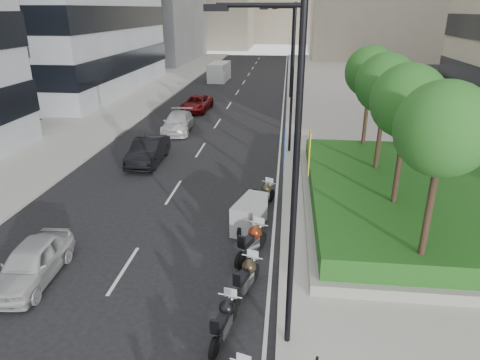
# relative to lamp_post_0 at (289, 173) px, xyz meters

# --- Properties ---
(ground) EXTENTS (160.00, 160.00, 0.00)m
(ground) POSITION_rel_lamp_post_0_xyz_m (-4.14, -1.00, -5.07)
(ground) COLOR black
(ground) RESTS_ON ground
(sidewalk_right) EXTENTS (10.00, 100.00, 0.15)m
(sidewalk_right) POSITION_rel_lamp_post_0_xyz_m (4.86, 29.00, -4.99)
(sidewalk_right) COLOR #9E9B93
(sidewalk_right) RESTS_ON ground
(sidewalk_left) EXTENTS (8.00, 100.00, 0.15)m
(sidewalk_left) POSITION_rel_lamp_post_0_xyz_m (-16.14, 29.00, -4.99)
(sidewalk_left) COLOR #9E9B93
(sidewalk_left) RESTS_ON ground
(lane_edge) EXTENTS (0.12, 100.00, 0.01)m
(lane_edge) POSITION_rel_lamp_post_0_xyz_m (-0.44, 29.00, -5.06)
(lane_edge) COLOR silver
(lane_edge) RESTS_ON ground
(lane_centre) EXTENTS (0.12, 100.00, 0.01)m
(lane_centre) POSITION_rel_lamp_post_0_xyz_m (-5.64, 29.00, -5.06)
(lane_centre) COLOR silver
(lane_centre) RESTS_ON ground
(planter) EXTENTS (10.00, 14.00, 0.40)m
(planter) POSITION_rel_lamp_post_0_xyz_m (5.86, 9.00, -4.72)
(planter) COLOR gray
(planter) RESTS_ON sidewalk_right
(hedge) EXTENTS (9.40, 13.40, 0.80)m
(hedge) POSITION_rel_lamp_post_0_xyz_m (5.86, 9.00, -4.12)
(hedge) COLOR #1B4614
(hedge) RESTS_ON planter
(tree_0) EXTENTS (2.80, 2.80, 6.30)m
(tree_0) POSITION_rel_lamp_post_0_xyz_m (4.36, 3.00, 0.36)
(tree_0) COLOR #332319
(tree_0) RESTS_ON planter
(tree_1) EXTENTS (2.80, 2.80, 6.30)m
(tree_1) POSITION_rel_lamp_post_0_xyz_m (4.36, 7.00, 0.36)
(tree_1) COLOR #332319
(tree_1) RESTS_ON planter
(tree_2) EXTENTS (2.80, 2.80, 6.30)m
(tree_2) POSITION_rel_lamp_post_0_xyz_m (4.36, 11.00, 0.36)
(tree_2) COLOR #332319
(tree_2) RESTS_ON planter
(tree_3) EXTENTS (2.80, 2.80, 6.30)m
(tree_3) POSITION_rel_lamp_post_0_xyz_m (4.36, 15.00, 0.36)
(tree_3) COLOR #332319
(tree_3) RESTS_ON planter
(lamp_post_0) EXTENTS (2.34, 0.45, 9.00)m
(lamp_post_0) POSITION_rel_lamp_post_0_xyz_m (0.00, 0.00, 0.00)
(lamp_post_0) COLOR black
(lamp_post_0) RESTS_ON ground
(lamp_post_1) EXTENTS (2.34, 0.45, 9.00)m
(lamp_post_1) POSITION_rel_lamp_post_0_xyz_m (0.00, 17.00, 0.00)
(lamp_post_1) COLOR black
(lamp_post_1) RESTS_ON ground
(lamp_post_2) EXTENTS (2.34, 0.45, 9.00)m
(lamp_post_2) POSITION_rel_lamp_post_0_xyz_m (0.00, 35.00, 0.00)
(lamp_post_2) COLOR black
(lamp_post_2) RESTS_ON ground
(motorcycle_2) EXTENTS (0.73, 2.12, 1.07)m
(motorcycle_2) POSITION_rel_lamp_post_0_xyz_m (-1.60, 0.09, -4.50)
(motorcycle_2) COLOR black
(motorcycle_2) RESTS_ON ground
(motorcycle_3) EXTENTS (0.89, 2.12, 1.08)m
(motorcycle_3) POSITION_rel_lamp_post_0_xyz_m (-1.19, 2.19, -4.49)
(motorcycle_3) COLOR black
(motorcycle_3) RESTS_ON ground
(motorcycle_4) EXTENTS (1.11, 2.21, 1.16)m
(motorcycle_4) POSITION_rel_lamp_post_0_xyz_m (-1.19, 4.38, -4.44)
(motorcycle_4) COLOR black
(motorcycle_4) RESTS_ON ground
(motorcycle_5) EXTENTS (1.43, 2.31, 1.31)m
(motorcycle_5) POSITION_rel_lamp_post_0_xyz_m (-1.48, 6.56, -4.41)
(motorcycle_5) COLOR black
(motorcycle_5) RESTS_ON ground
(motorcycle_6) EXTENTS (1.07, 2.03, 1.08)m
(motorcycle_6) POSITION_rel_lamp_post_0_xyz_m (-1.01, 8.75, -4.49)
(motorcycle_6) COLOR black
(motorcycle_6) RESTS_ON ground
(car_a) EXTENTS (1.80, 4.03, 1.34)m
(car_a) POSITION_rel_lamp_post_0_xyz_m (-8.46, 2.11, -4.39)
(car_a) COLOR #BCBCBE
(car_a) RESTS_ON ground
(car_b) EXTENTS (1.64, 4.58, 1.50)m
(car_b) POSITION_rel_lamp_post_0_xyz_m (-8.25, 14.22, -4.31)
(car_b) COLOR black
(car_b) RESTS_ON ground
(car_c) EXTENTS (2.37, 5.00, 1.41)m
(car_c) POSITION_rel_lamp_post_0_xyz_m (-8.19, 21.26, -4.36)
(car_c) COLOR silver
(car_c) RESTS_ON ground
(car_d) EXTENTS (2.45, 4.90, 1.33)m
(car_d) POSITION_rel_lamp_post_0_xyz_m (-8.24, 28.40, -4.40)
(car_d) COLOR maroon
(car_d) RESTS_ON ground
(delivery_van) EXTENTS (2.32, 5.47, 2.25)m
(delivery_van) POSITION_rel_lamp_post_0_xyz_m (-8.89, 45.67, -4.01)
(delivery_van) COLOR silver
(delivery_van) RESTS_ON ground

